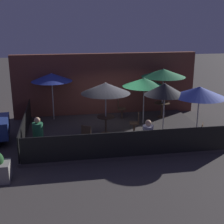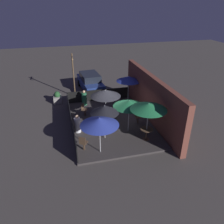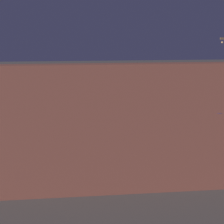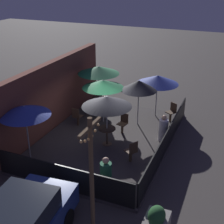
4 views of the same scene
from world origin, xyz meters
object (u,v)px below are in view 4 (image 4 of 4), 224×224
(patio_umbrella_2, at_px, (139,85))
(patron_0, at_px, (106,175))
(patio_umbrella_5, at_px, (103,84))
(patio_umbrella_3, at_px, (25,111))
(patio_chair_0, at_px, (123,123))
(patio_umbrella_4, at_px, (158,80))
(dining_table_0, at_px, (107,132))
(patio_chair_1, at_px, (172,111))
(patio_umbrella_0, at_px, (107,101))
(light_post, at_px, (92,178))
(dining_table_1, at_px, (99,100))
(planter_box, at_px, (156,223))
(patio_umbrella_1, at_px, (99,70))
(patron_1, at_px, (163,129))
(patio_chair_3, at_px, (132,151))

(patio_umbrella_2, relative_size, patron_0, 1.80)
(patio_umbrella_2, bearing_deg, patron_0, -173.64)
(patio_umbrella_2, relative_size, patio_umbrella_5, 1.03)
(patio_umbrella_3, xyz_separation_m, patio_chair_0, (3.49, -2.62, -1.59))
(patio_umbrella_4, xyz_separation_m, patio_umbrella_5, (-1.69, 2.19, 0.02))
(dining_table_0, xyz_separation_m, patio_chair_1, (3.31, -2.04, -0.07))
(patio_umbrella_0, relative_size, dining_table_0, 2.90)
(dining_table_0, distance_m, patio_chair_1, 3.89)
(light_post, bearing_deg, dining_table_1, 23.79)
(patio_umbrella_0, bearing_deg, planter_box, -140.83)
(patio_umbrella_2, relative_size, light_post, 0.58)
(patio_chair_0, height_order, patron_0, patron_0)
(patio_umbrella_0, bearing_deg, dining_table_1, 30.19)
(patio_chair_0, distance_m, patio_chair_1, 2.72)
(patio_umbrella_2, height_order, planter_box, patio_umbrella_2)
(patio_chair_0, bearing_deg, patio_umbrella_1, -120.53)
(patio_chair_0, distance_m, patron_1, 1.89)
(patio_umbrella_3, xyz_separation_m, patio_umbrella_4, (5.87, -3.51, -0.14))
(patio_umbrella_2, xyz_separation_m, patio_chair_3, (-3.29, -0.84, -1.48))
(patio_umbrella_2, height_order, patron_1, patio_umbrella_2)
(dining_table_1, height_order, patron_0, patron_0)
(patio_chair_3, distance_m, planter_box, 3.61)
(patio_umbrella_3, relative_size, planter_box, 2.34)
(dining_table_0, relative_size, patron_1, 0.63)
(patio_chair_0, distance_m, planter_box, 6.09)
(patio_umbrella_2, height_order, dining_table_0, patio_umbrella_2)
(planter_box, bearing_deg, patio_umbrella_2, 22.75)
(patio_umbrella_5, relative_size, patron_1, 1.77)
(patio_umbrella_5, bearing_deg, patio_umbrella_3, 162.48)
(patron_0, height_order, light_post, light_post)
(dining_table_0, xyz_separation_m, patio_chair_3, (-0.92, -1.44, -0.09))
(patio_umbrella_0, xyz_separation_m, patio_chair_0, (1.26, -0.26, -1.50))
(planter_box, bearing_deg, patron_1, 12.17)
(patio_umbrella_1, xyz_separation_m, patron_1, (-1.88, -3.96, -1.70))
(patio_umbrella_2, bearing_deg, planter_box, -157.25)
(patio_chair_0, bearing_deg, patio_chair_3, 39.89)
(patio_umbrella_0, bearing_deg, patio_umbrella_3, 133.32)
(patio_umbrella_3, relative_size, patio_umbrella_5, 1.06)
(patio_umbrella_0, height_order, patio_umbrella_5, patio_umbrella_0)
(patio_chair_1, xyz_separation_m, light_post, (-8.23, 0.31, 1.51))
(patio_umbrella_2, height_order, patio_umbrella_3, patio_umbrella_3)
(dining_table_0, bearing_deg, patio_umbrella_1, 30.19)
(patio_umbrella_3, relative_size, patio_chair_1, 2.40)
(patio_umbrella_1, height_order, patio_chair_1, patio_umbrella_1)
(patio_umbrella_4, height_order, dining_table_0, patio_umbrella_4)
(patio_umbrella_0, distance_m, patio_chair_3, 2.27)
(patron_0, bearing_deg, patio_umbrella_5, 133.41)
(patio_umbrella_0, distance_m, dining_table_1, 3.89)
(patio_umbrella_1, relative_size, patio_chair_0, 2.63)
(patio_umbrella_3, xyz_separation_m, dining_table_1, (5.36, -0.55, -1.52))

